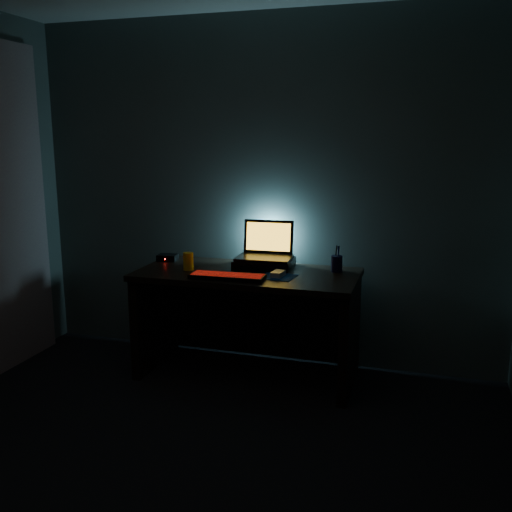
{
  "coord_description": "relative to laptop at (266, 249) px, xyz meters",
  "views": [
    {
      "loc": [
        1.15,
        -1.98,
        1.66
      ],
      "look_at": [
        0.08,
        1.57,
        0.87
      ],
      "focal_mm": 40.0,
      "sensor_mm": 36.0,
      "label": 1
    }
  ],
  "objects": [
    {
      "name": "curtain",
      "position": [
        -1.78,
        -0.41,
        0.28
      ],
      "size": [
        0.06,
        0.65,
        2.3
      ],
      "primitive_type": "cube",
      "color": "tan",
      "rests_on": "ground"
    },
    {
      "name": "juice_glass",
      "position": [
        -0.48,
        -0.27,
        -0.06
      ],
      "size": [
        0.07,
        0.07,
        0.12
      ],
      "primitive_type": "cylinder",
      "rotation": [
        0.0,
        0.0,
        -0.0
      ],
      "color": "#FFAA0D",
      "rests_on": "desk"
    },
    {
      "name": "desk",
      "position": [
        -0.07,
        -0.16,
        -0.38
      ],
      "size": [
        1.5,
        0.7,
        0.75
      ],
      "color": "black",
      "rests_on": "ground"
    },
    {
      "name": "pen_cup",
      "position": [
        0.51,
        -0.03,
        -0.06
      ],
      "size": [
        0.08,
        0.08,
        0.11
      ],
      "primitive_type": "cylinder",
      "rotation": [
        0.0,
        0.0,
        -0.08
      ],
      "color": "black",
      "rests_on": "desk"
    },
    {
      "name": "mousepad",
      "position": [
        0.16,
        -0.29,
        -0.12
      ],
      "size": [
        0.24,
        0.22,
        0.0
      ],
      "primitive_type": "cube",
      "rotation": [
        0.0,
        0.0,
        -0.11
      ],
      "color": "navy",
      "rests_on": "desk"
    },
    {
      "name": "router",
      "position": [
        -0.75,
        -0.05,
        -0.1
      ],
      "size": [
        0.15,
        0.13,
        0.05
      ],
      "rotation": [
        0.0,
        0.0,
        0.13
      ],
      "color": "black",
      "rests_on": "desk"
    },
    {
      "name": "keyboard",
      "position": [
        -0.14,
        -0.43,
        -0.11
      ],
      "size": [
        0.5,
        0.18,
        0.03
      ],
      "rotation": [
        0.0,
        0.0,
        0.05
      ],
      "color": "black",
      "rests_on": "desk"
    },
    {
      "name": "laptop",
      "position": [
        0.0,
        0.0,
        0.0
      ],
      "size": [
        0.39,
        0.3,
        0.26
      ],
      "rotation": [
        0.0,
        0.0,
        0.05
      ],
      "color": "black",
      "rests_on": "riser"
    },
    {
      "name": "room",
      "position": [
        -0.07,
        -1.83,
        0.38
      ],
      "size": [
        3.5,
        4.0,
        2.5
      ],
      "color": "black",
      "rests_on": "ground"
    },
    {
      "name": "mouse",
      "position": [
        0.16,
        -0.29,
        -0.1
      ],
      "size": [
        0.08,
        0.12,
        0.03
      ],
      "primitive_type": "cube",
      "rotation": [
        0.0,
        0.0,
        -0.11
      ],
      "color": "#949599",
      "rests_on": "mousepad"
    },
    {
      "name": "riser",
      "position": [
        0.0,
        -0.05,
        -0.09
      ],
      "size": [
        0.41,
        0.32,
        0.06
      ],
      "primitive_type": "cube",
      "rotation": [
        0.0,
        0.0,
        0.05
      ],
      "color": "black",
      "rests_on": "desk"
    }
  ]
}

